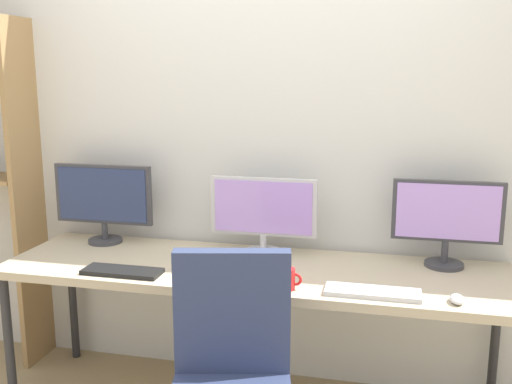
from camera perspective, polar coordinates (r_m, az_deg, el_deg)
The scene contains 9 objects.
wall_back at distance 3.03m, azimuth 1.61°, elevation 5.25°, with size 4.79×0.10×2.60m.
desk at distance 2.77m, azimuth -0.24°, elevation -8.31°, with size 2.39×0.68×0.74m.
monitor_left at distance 3.19m, azimuth -14.80°, elevation -0.69°, with size 0.54×0.18×0.42m.
monitor_center at distance 2.89m, azimuth 0.74°, elevation -1.97°, with size 0.54×0.18×0.39m.
monitor_right at distance 2.83m, azimuth 18.28°, elevation -2.45°, with size 0.50×0.18×0.41m.
keyboard_left at distance 2.73m, azimuth -13.03°, elevation -7.63°, with size 0.36×0.13×0.02m, color black.
keyboard_right at distance 2.46m, azimuth 11.42°, elevation -9.65°, with size 0.39×0.13×0.02m, color silver.
computer_mouse at distance 2.47m, azimuth 19.18°, elevation -9.92°, with size 0.06×0.10×0.03m, color silver.
coffee_mug at distance 2.47m, azimuth 3.05°, elevation -8.53°, with size 0.11×0.08×0.09m.
Camera 1 is at (0.61, -1.93, 1.63)m, focal length 40.62 mm.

